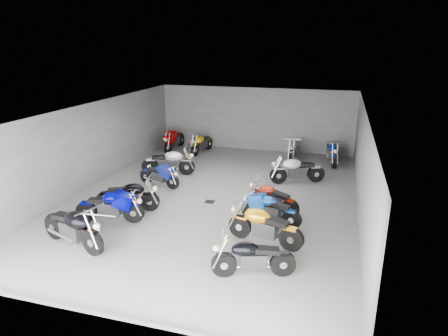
% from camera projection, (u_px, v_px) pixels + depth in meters
% --- Properties ---
extents(ground, '(14.00, 14.00, 0.00)m').
position_uv_depth(ground, '(214.00, 197.00, 14.59)').
color(ground, gray).
rests_on(ground, ground).
extents(wall_back, '(10.00, 0.10, 3.20)m').
position_uv_depth(wall_back, '(255.00, 119.00, 20.50)').
color(wall_back, gray).
rests_on(wall_back, ground).
extents(wall_left, '(0.10, 14.00, 3.20)m').
position_uv_depth(wall_left, '(91.00, 145.00, 15.44)').
color(wall_left, gray).
rests_on(wall_left, ground).
extents(wall_right, '(0.10, 14.00, 3.20)m').
position_uv_depth(wall_right, '(362.00, 167.00, 12.77)').
color(wall_right, gray).
rests_on(wall_right, ground).
extents(ceiling, '(10.00, 14.00, 0.04)m').
position_uv_depth(ceiling, '(213.00, 109.00, 13.61)').
color(ceiling, black).
rests_on(ceiling, wall_back).
extents(drain_grate, '(0.32, 0.32, 0.01)m').
position_uv_depth(drain_grate, '(210.00, 202.00, 14.13)').
color(drain_grate, black).
rests_on(drain_grate, ground).
extents(motorcycle_left_a, '(2.34, 0.88, 1.06)m').
position_uv_depth(motorcycle_left_a, '(73.00, 227.00, 10.90)').
color(motorcycle_left_a, black).
rests_on(motorcycle_left_a, ground).
extents(motorcycle_left_b, '(2.16, 0.63, 0.96)m').
position_uv_depth(motorcycle_left_b, '(110.00, 206.00, 12.43)').
color(motorcycle_left_b, black).
rests_on(motorcycle_left_b, ground).
extents(motorcycle_left_c, '(2.12, 0.67, 0.95)m').
position_uv_depth(motorcycle_left_c, '(128.00, 196.00, 13.28)').
color(motorcycle_left_c, black).
rests_on(motorcycle_left_c, ground).
extents(motorcycle_left_e, '(1.87, 0.63, 0.84)m').
position_uv_depth(motorcycle_left_e, '(160.00, 175.00, 15.55)').
color(motorcycle_left_e, black).
rests_on(motorcycle_left_e, ground).
extents(motorcycle_left_f, '(2.24, 0.69, 1.00)m').
position_uv_depth(motorcycle_left_f, '(169.00, 162.00, 16.89)').
color(motorcycle_left_f, black).
rests_on(motorcycle_left_f, ground).
extents(motorcycle_right_a, '(1.99, 0.76, 0.90)m').
position_uv_depth(motorcycle_right_a, '(253.00, 258.00, 9.55)').
color(motorcycle_right_a, black).
rests_on(motorcycle_right_a, ground).
extents(motorcycle_right_b, '(2.22, 0.68, 0.99)m').
position_uv_depth(motorcycle_right_b, '(264.00, 226.00, 11.08)').
color(motorcycle_right_b, black).
rests_on(motorcycle_right_b, ground).
extents(motorcycle_right_c, '(1.97, 0.64, 0.88)m').
position_uv_depth(motorcycle_right_c, '(270.00, 209.00, 12.31)').
color(motorcycle_right_c, black).
rests_on(motorcycle_right_c, ground).
extents(motorcycle_right_d, '(1.87, 0.94, 0.88)m').
position_uv_depth(motorcycle_right_d, '(272.00, 198.00, 13.21)').
color(motorcycle_right_d, black).
rests_on(motorcycle_right_d, ground).
extents(motorcycle_right_f, '(2.11, 1.05, 0.99)m').
position_uv_depth(motorcycle_right_f, '(297.00, 170.00, 15.87)').
color(motorcycle_right_f, black).
rests_on(motorcycle_right_f, ground).
extents(motorcycle_back_a, '(0.45, 2.25, 0.99)m').
position_uv_depth(motorcycle_back_a, '(174.00, 140.00, 20.74)').
color(motorcycle_back_a, black).
rests_on(motorcycle_back_a, ground).
extents(motorcycle_back_b, '(0.53, 2.10, 0.92)m').
position_uv_depth(motorcycle_back_b, '(202.00, 143.00, 20.16)').
color(motorcycle_back_b, black).
rests_on(motorcycle_back_b, ground).
extents(motorcycle_back_e, '(0.45, 2.18, 0.96)m').
position_uv_depth(motorcycle_back_e, '(292.00, 149.00, 18.97)').
color(motorcycle_back_e, black).
rests_on(motorcycle_back_e, ground).
extents(motorcycle_back_f, '(0.59, 2.23, 0.98)m').
position_uv_depth(motorcycle_back_f, '(332.00, 152.00, 18.42)').
color(motorcycle_back_f, black).
rests_on(motorcycle_back_f, ground).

